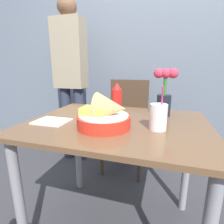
{
  "coord_description": "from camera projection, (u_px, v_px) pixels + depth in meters",
  "views": [
    {
      "loc": [
        0.24,
        -0.89,
        1.03
      ],
      "look_at": [
        -0.02,
        -0.03,
        0.8
      ],
      "focal_mm": 28.0,
      "sensor_mm": 36.0,
      "label": 1
    }
  ],
  "objects": [
    {
      "name": "ketchup_bottle",
      "position": [
        117.0,
        101.0,
        1.02
      ],
      "size": [
        0.06,
        0.06,
        0.2
      ],
      "color": "red",
      "rests_on": "dining_table"
    },
    {
      "name": "wall_window",
      "position": [
        146.0,
        42.0,
        1.95
      ],
      "size": [
        7.0,
        0.06,
        2.6
      ],
      "color": "slate",
      "rests_on": "ground_plane"
    },
    {
      "name": "person_standing",
      "position": [
        71.0,
        72.0,
        1.82
      ],
      "size": [
        0.32,
        0.19,
        1.69
      ],
      "color": "#2D3347",
      "rests_on": "ground_plane"
    },
    {
      "name": "drink_cup",
      "position": [
        158.0,
        118.0,
        0.82
      ],
      "size": [
        0.08,
        0.08,
        0.21
      ],
      "color": "silver",
      "rests_on": "dining_table"
    },
    {
      "name": "dining_table",
      "position": [
        117.0,
        141.0,
        0.99
      ],
      "size": [
        0.97,
        0.75,
        0.74
      ],
      "color": "brown",
      "rests_on": "ground_plane"
    },
    {
      "name": "flower_vase",
      "position": [
        165.0,
        93.0,
        1.04
      ],
      "size": [
        0.14,
        0.08,
        0.28
      ],
      "color": "black",
      "rests_on": "dining_table"
    },
    {
      "name": "napkin",
      "position": [
        52.0,
        121.0,
        0.95
      ],
      "size": [
        0.18,
        0.14,
        0.01
      ],
      "color": "white",
      "rests_on": "dining_table"
    },
    {
      "name": "food_basket",
      "position": [
        105.0,
        115.0,
        0.85
      ],
      "size": [
        0.26,
        0.26,
        0.17
      ],
      "color": "red",
      "rests_on": "dining_table"
    },
    {
      "name": "chair_far_window",
      "position": [
        127.0,
        117.0,
        1.8
      ],
      "size": [
        0.4,
        0.4,
        0.91
      ],
      "color": "#473323",
      "rests_on": "ground_plane"
    }
  ]
}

